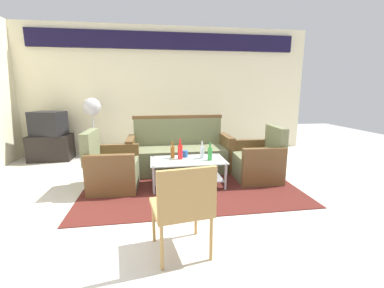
{
  "coord_description": "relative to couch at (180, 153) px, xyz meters",
  "views": [
    {
      "loc": [
        -0.39,
        -3.0,
        1.43
      ],
      "look_at": [
        0.18,
        0.63,
        0.65
      ],
      "focal_mm": 24.07,
      "sensor_mm": 36.0,
      "label": 1
    }
  ],
  "objects": [
    {
      "name": "ground_plane",
      "position": [
        -0.08,
        -1.44,
        -0.32
      ],
      "size": [
        14.0,
        14.0,
        0.0
      ],
      "primitive_type": "plane",
      "color": "beige"
    },
    {
      "name": "wall_back",
      "position": [
        -0.08,
        1.61,
        1.16
      ],
      "size": [
        6.52,
        0.19,
        2.8
      ],
      "color": "beige",
      "rests_on": "ground"
    },
    {
      "name": "rug",
      "position": [
        0.06,
        -0.71,
        -0.31
      ],
      "size": [
        3.1,
        2.2,
        0.01
      ],
      "primitive_type": "cube",
      "color": "#511E19",
      "rests_on": "ground"
    },
    {
      "name": "couch",
      "position": [
        0.0,
        0.0,
        0.0
      ],
      "size": [
        1.8,
        0.74,
        0.96
      ],
      "rotation": [
        0.0,
        0.0,
        3.14
      ],
      "color": "#6B704C",
      "rests_on": "rug"
    },
    {
      "name": "armchair_left",
      "position": [
        -1.07,
        -0.7,
        -0.03
      ],
      "size": [
        0.73,
        0.79,
        0.85
      ],
      "rotation": [
        0.0,
        0.0,
        -1.61
      ],
      "color": "#6B704C",
      "rests_on": "rug"
    },
    {
      "name": "armchair_right",
      "position": [
        1.2,
        -0.66,
        -0.03
      ],
      "size": [
        0.73,
        0.79,
        0.85
      ],
      "rotation": [
        0.0,
        0.0,
        1.53
      ],
      "color": "#6B704C",
      "rests_on": "rug"
    },
    {
      "name": "coffee_table",
      "position": [
        0.04,
        -0.79,
        -0.04
      ],
      "size": [
        1.1,
        0.6,
        0.4
      ],
      "color": "silver",
      "rests_on": "rug"
    },
    {
      "name": "bottle_clear",
      "position": [
        0.26,
        -0.74,
        0.19
      ],
      "size": [
        0.06,
        0.06,
        0.26
      ],
      "color": "silver",
      "rests_on": "coffee_table"
    },
    {
      "name": "bottle_red",
      "position": [
        -0.07,
        -0.73,
        0.21
      ],
      "size": [
        0.07,
        0.07,
        0.3
      ],
      "color": "red",
      "rests_on": "coffee_table"
    },
    {
      "name": "bottle_brown",
      "position": [
        -0.18,
        -0.66,
        0.19
      ],
      "size": [
        0.06,
        0.06,
        0.25
      ],
      "color": "brown",
      "rests_on": "coffee_table"
    },
    {
      "name": "bottle_green",
      "position": [
        0.35,
        -0.86,
        0.2
      ],
      "size": [
        0.07,
        0.07,
        0.26
      ],
      "color": "#2D8C38",
      "rests_on": "coffee_table"
    },
    {
      "name": "cup",
      "position": [
        0.02,
        -0.63,
        0.14
      ],
      "size": [
        0.08,
        0.08,
        0.1
      ],
      "primitive_type": "cylinder",
      "color": "#2659A5",
      "rests_on": "coffee_table"
    },
    {
      "name": "tv_stand",
      "position": [
        -2.55,
        1.11,
        -0.06
      ],
      "size": [
        0.8,
        0.5,
        0.52
      ],
      "primitive_type": "cube",
      "color": "black",
      "rests_on": "ground"
    },
    {
      "name": "television",
      "position": [
        -2.54,
        1.11,
        0.44
      ],
      "size": [
        0.69,
        0.58,
        0.48
      ],
      "rotation": [
        0.0,
        0.0,
        2.89
      ],
      "color": "black",
      "rests_on": "tv_stand"
    },
    {
      "name": "pedestal_fan",
      "position": [
        -1.69,
        1.16,
        0.7
      ],
      "size": [
        0.36,
        0.36,
        1.27
      ],
      "color": "#2D2D33",
      "rests_on": "ground"
    },
    {
      "name": "wicker_chair",
      "position": [
        -0.23,
        -2.45,
        0.18
      ],
      "size": [
        0.54,
        0.54,
        0.84
      ],
      "rotation": [
        0.0,
        0.0,
        0.14
      ],
      "color": "#AD844C",
      "rests_on": "ground"
    }
  ]
}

